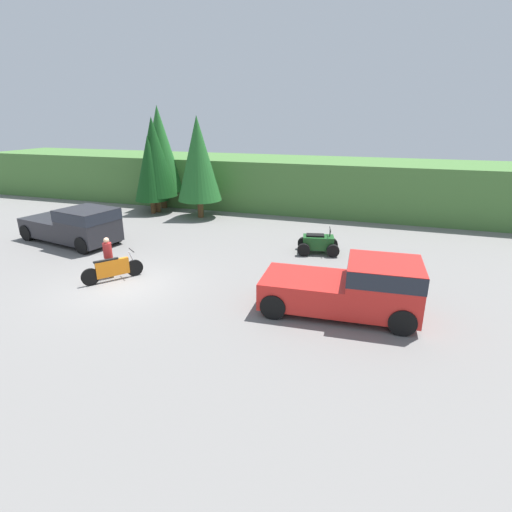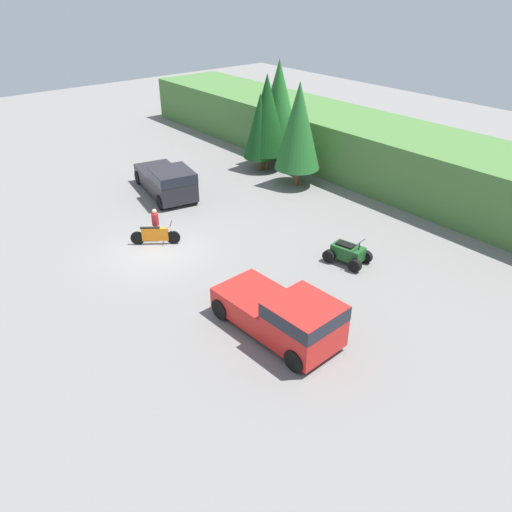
{
  "view_description": "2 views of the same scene",
  "coord_description": "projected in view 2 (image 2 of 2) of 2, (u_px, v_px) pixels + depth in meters",
  "views": [
    {
      "loc": [
        9.32,
        -11.92,
        6.22
      ],
      "look_at": [
        4.64,
        2.32,
        0.95
      ],
      "focal_mm": 28.0,
      "sensor_mm": 36.0,
      "label": 1
    },
    {
      "loc": [
        19.14,
        -9.59,
        11.74
      ],
      "look_at": [
        4.64,
        2.32,
        0.95
      ],
      "focal_mm": 35.0,
      "sensor_mm": 36.0,
      "label": 2
    }
  ],
  "objects": [
    {
      "name": "tree_mid_left",
      "position": [
        260.0,
        126.0,
        32.26
      ],
      "size": [
        2.23,
        2.23,
        5.06
      ],
      "color": "brown",
      "rests_on": "ground_plane"
    },
    {
      "name": "dirt_bike",
      "position": [
        155.0,
        235.0,
        24.36
      ],
      "size": [
        1.55,
        1.99,
        1.13
      ],
      "rotation": [
        0.0,
        0.0,
        0.92
      ],
      "color": "black",
      "rests_on": "ground_plane"
    },
    {
      "name": "ground_plane",
      "position": [
        158.0,
        251.0,
        23.95
      ],
      "size": [
        80.0,
        80.0,
        0.0
      ],
      "primitive_type": "plane",
      "color": "slate"
    },
    {
      "name": "quad_atv",
      "position": [
        348.0,
        253.0,
        22.84
      ],
      "size": [
        2.16,
        1.61,
        1.2
      ],
      "rotation": [
        0.0,
        0.0,
        0.2
      ],
      "color": "black",
      "rests_on": "ground_plane"
    },
    {
      "name": "tree_left",
      "position": [
        279.0,
        104.0,
        32.82
      ],
      "size": [
        3.05,
        3.05,
        6.92
      ],
      "color": "brown",
      "rests_on": "ground_plane"
    },
    {
      "name": "pickup_truck_red",
      "position": [
        286.0,
        315.0,
        17.88
      ],
      "size": [
        5.16,
        2.53,
        1.9
      ],
      "rotation": [
        0.0,
        0.0,
        0.05
      ],
      "color": "red",
      "rests_on": "ground_plane"
    },
    {
      "name": "tree_right",
      "position": [
        298.0,
        126.0,
        29.54
      ],
      "size": [
        2.77,
        2.77,
        6.29
      ],
      "color": "brown",
      "rests_on": "ground_plane"
    },
    {
      "name": "pickup_truck_second",
      "position": [
        168.0,
        180.0,
        29.34
      ],
      "size": [
        5.81,
        3.27,
        1.9
      ],
      "rotation": [
        0.0,
        0.0,
        -0.2
      ],
      "color": "#232328",
      "rests_on": "ground_plane"
    },
    {
      "name": "tree_mid_right",
      "position": [
        267.0,
        114.0,
        32.13
      ],
      "size": [
        2.73,
        2.73,
        6.21
      ],
      "color": "brown",
      "rests_on": "ground_plane"
    },
    {
      "name": "rider_person",
      "position": [
        156.0,
        223.0,
        24.54
      ],
      "size": [
        0.47,
        0.47,
        1.68
      ],
      "rotation": [
        0.0,
        0.0,
        1.03
      ],
      "color": "brown",
      "rests_on": "ground_plane"
    },
    {
      "name": "hillside_backdrop",
      "position": [
        375.0,
        151.0,
        31.92
      ],
      "size": [
        44.0,
        6.0,
        3.39
      ],
      "color": "#477538",
      "rests_on": "ground_plane"
    }
  ]
}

